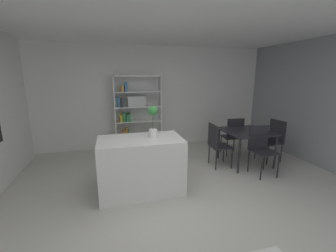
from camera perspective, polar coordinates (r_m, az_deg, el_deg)
The scene contains 11 objects.
ground_plane at distance 3.53m, azimuth 2.58°, elevation -19.95°, with size 9.43×9.43×0.00m, color beige.
ceiling_slab at distance 3.08m, azimuth 3.18°, elevation 28.61°, with size 6.85×6.17×0.06m.
back_partition at distance 5.97m, azimuth -6.07°, elevation 7.54°, with size 6.85×0.06×2.72m, color silver.
kitchen_island at distance 3.71m, azimuth -7.10°, elevation -10.19°, with size 1.36×0.79×0.93m, color silver.
potted_plant_on_island at distance 3.56m, azimuth -4.00°, elevation 1.84°, with size 0.16×0.16×0.52m.
open_bookshelf at distance 5.65m, azimuth -8.81°, elevation 3.73°, with size 1.18×0.33×1.93m.
dining_table at distance 5.05m, azimuth 19.92°, elevation -2.01°, with size 0.98×0.97×0.75m.
dining_chair_far at distance 5.49m, azimuth 16.78°, elevation -1.97°, with size 0.45×0.43×0.94m.
dining_chair_near at distance 4.69m, azimuth 23.29°, elevation -4.79°, with size 0.43×0.45×0.96m.
dining_chair_island_side at distance 4.73m, azimuth 12.66°, elevation -4.14°, with size 0.43×0.45×0.94m.
dining_chair_window_side at distance 5.52m, azimuth 25.90°, elevation -2.67°, with size 0.49×0.48×0.95m.
Camera 1 is at (-0.90, -2.82, 1.92)m, focal length 23.18 mm.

